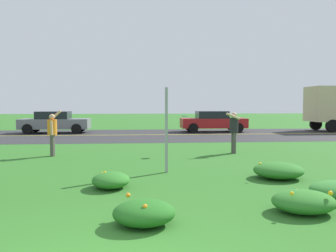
% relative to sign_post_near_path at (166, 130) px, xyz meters
% --- Properties ---
extents(ground_plane, '(120.00, 120.00, 0.00)m').
position_rel_sign_post_near_path_xyz_m(ground_plane, '(-1.09, 2.97, -1.19)').
color(ground_plane, '#2D6B23').
extents(highway_strip, '(120.00, 9.27, 0.01)m').
position_rel_sign_post_near_path_xyz_m(highway_strip, '(-1.09, 12.00, -1.19)').
color(highway_strip, '#2D2D30').
rests_on(highway_strip, ground).
extents(highway_center_stripe, '(120.00, 0.16, 0.00)m').
position_rel_sign_post_near_path_xyz_m(highway_center_stripe, '(-1.09, 12.00, -1.18)').
color(highway_center_stripe, yellow).
rests_on(highway_center_stripe, ground).
extents(daylily_clump_near_camera, '(0.99, 0.87, 0.43)m').
position_rel_sign_post_near_path_xyz_m(daylily_clump_near_camera, '(-0.69, -4.17, -0.99)').
color(daylily_clump_near_camera, '#23661E').
rests_on(daylily_clump_near_camera, ground).
extents(daylily_clump_mid_left, '(0.86, 0.94, 0.37)m').
position_rel_sign_post_near_path_xyz_m(daylily_clump_mid_left, '(-1.41, -1.69, -1.01)').
color(daylily_clump_mid_left, '#2D7526').
rests_on(daylily_clump_mid_left, ground).
extents(daylily_clump_front_center, '(1.12, 0.93, 0.45)m').
position_rel_sign_post_near_path_xyz_m(daylily_clump_front_center, '(2.12, -3.78, -1.00)').
color(daylily_clump_front_center, '#2D7526').
rests_on(daylily_clump_front_center, ground).
extents(daylily_clump_mid_center, '(1.28, 1.18, 0.45)m').
position_rel_sign_post_near_path_xyz_m(daylily_clump_mid_center, '(2.82, -1.02, -0.99)').
color(daylily_clump_mid_center, '#2D7526').
rests_on(daylily_clump_mid_center, ground).
extents(sign_post_near_path, '(0.07, 0.10, 2.38)m').
position_rel_sign_post_near_path_xyz_m(sign_post_near_path, '(0.00, 0.00, 0.00)').
color(sign_post_near_path, '#93969B').
rests_on(sign_post_near_path, ground).
extents(person_thrower_orange_shirt, '(0.47, 0.49, 1.70)m').
position_rel_sign_post_near_path_xyz_m(person_thrower_orange_shirt, '(-3.94, 3.42, -0.26)').
color(person_thrower_orange_shirt, orange).
rests_on(person_thrower_orange_shirt, ground).
extents(person_catcher_dark_shirt, '(0.54, 0.49, 1.60)m').
position_rel_sign_post_near_path_xyz_m(person_catcher_dark_shirt, '(2.93, 3.57, -0.23)').
color(person_catcher_dark_shirt, '#232328').
rests_on(person_catcher_dark_shirt, ground).
extents(frisbee_pale_blue, '(0.28, 0.27, 0.11)m').
position_rel_sign_post_near_path_xyz_m(frisbee_pale_blue, '(0.99, 3.52, 0.27)').
color(frisbee_pale_blue, '#ADD6E5').
extents(car_gray_center_left, '(4.50, 2.00, 1.45)m').
position_rel_sign_post_near_path_xyz_m(car_gray_center_left, '(-6.39, 14.09, -0.45)').
color(car_gray_center_left, slate).
rests_on(car_gray_center_left, ground).
extents(car_red_center_right, '(4.50, 2.00, 1.45)m').
position_rel_sign_post_near_path_xyz_m(car_red_center_right, '(4.41, 14.09, -0.45)').
color(car_red_center_right, maroon).
rests_on(car_red_center_right, ground).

